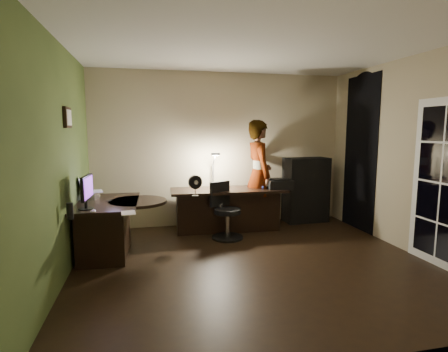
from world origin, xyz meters
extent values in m
cube|color=black|center=(0.00, 0.00, -0.01)|extent=(4.50, 4.00, 0.01)
cube|color=silver|center=(0.00, 0.00, 2.71)|extent=(4.50, 4.00, 0.01)
cube|color=tan|center=(0.00, 2.00, 1.35)|extent=(4.50, 0.01, 2.70)
cube|color=tan|center=(0.00, -2.00, 1.35)|extent=(4.50, 0.01, 2.70)
cube|color=tan|center=(-2.25, 0.00, 1.35)|extent=(0.01, 4.00, 2.70)
cube|color=tan|center=(2.25, 0.00, 1.35)|extent=(0.01, 4.00, 2.70)
cube|color=#465D2A|center=(-2.24, 0.00, 1.35)|extent=(0.00, 4.00, 2.70)
cube|color=black|center=(2.24, 1.15, 1.30)|extent=(0.01, 0.90, 2.60)
cube|color=white|center=(2.24, -0.55, 1.05)|extent=(0.02, 0.92, 2.10)
cube|color=black|center=(-2.22, 0.45, 1.85)|extent=(0.04, 0.30, 0.25)
cube|color=black|center=(-1.83, 0.75, 0.37)|extent=(0.82, 1.30, 0.74)
cube|color=black|center=(0.02, 1.49, 0.36)|extent=(1.94, 0.76, 0.72)
cube|color=black|center=(1.57, 1.78, 0.60)|extent=(0.81, 0.43, 1.19)
cube|color=silver|center=(-2.11, 1.00, 0.78)|extent=(0.29, 0.26, 0.10)
cube|color=silver|center=(-2.07, 1.00, 0.94)|extent=(0.36, 0.35, 0.21)
cube|color=black|center=(-2.04, 0.35, 0.89)|extent=(0.13, 0.47, 0.31)
ellipsoid|color=silver|center=(-1.93, 0.15, 0.75)|extent=(0.07, 0.10, 0.03)
cube|color=black|center=(-1.82, 0.82, 0.74)|extent=(0.10, 0.13, 0.01)
cube|color=black|center=(-1.49, 0.22, 0.74)|extent=(0.06, 0.12, 0.01)
cylinder|color=black|center=(-2.14, -0.11, 0.82)|extent=(0.07, 0.07, 0.18)
cube|color=silver|center=(-1.53, 0.02, 0.74)|extent=(0.18, 0.24, 0.01)
cube|color=black|center=(-0.59, 1.07, 0.86)|extent=(0.23, 0.17, 0.32)
cube|color=navy|center=(0.65, 1.35, 0.74)|extent=(0.19, 0.12, 0.08)
cube|color=black|center=(0.88, 1.36, 0.79)|extent=(0.44, 0.35, 0.18)
cube|color=black|center=(-0.17, 1.83, 1.03)|extent=(0.26, 0.34, 0.65)
cube|color=black|center=(-0.09, 1.08, 0.44)|extent=(0.66, 0.66, 0.89)
imported|color=#D8A88C|center=(0.59, 1.60, 0.93)|extent=(0.47, 0.69, 1.87)
camera|label=1|loc=(-1.30, -4.11, 1.71)|focal=28.00mm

